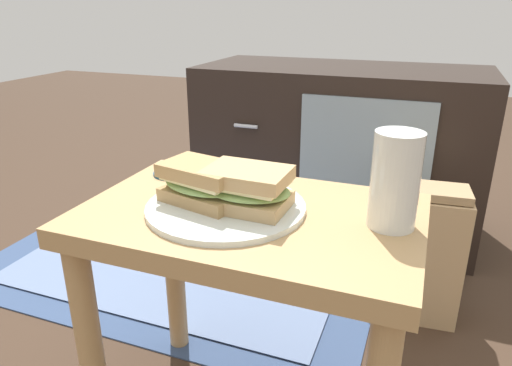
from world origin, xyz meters
TOP-DOWN VIEW (x-y plane):
  - side_table at (0.00, 0.00)m, footprint 0.56×0.36m
  - tv_cabinet at (-0.03, 0.95)m, footprint 0.96×0.46m
  - area_rug at (-0.42, 0.54)m, footprint 1.21×0.88m
  - plate at (-0.04, -0.01)m, footprint 0.27×0.27m
  - sandwich_front at (-0.08, -0.01)m, footprint 0.16×0.12m
  - sandwich_back at (0.00, -0.01)m, footprint 0.15×0.11m
  - beer_glass at (0.22, 0.02)m, footprint 0.07×0.07m
  - coaster at (-0.21, 0.11)m, footprint 0.08×0.08m
  - paper_bag at (0.27, 0.49)m, footprint 0.23×0.16m

SIDE VIEW (x-z plane):
  - area_rug at x=-0.42m, z-range 0.00..0.01m
  - paper_bag at x=0.27m, z-range 0.00..0.36m
  - tv_cabinet at x=-0.03m, z-range 0.00..0.58m
  - side_table at x=0.00m, z-range 0.14..0.60m
  - coaster at x=-0.21m, z-range 0.46..0.47m
  - plate at x=-0.04m, z-range 0.46..0.47m
  - sandwich_front at x=-0.08m, z-range 0.47..0.54m
  - sandwich_back at x=0.00m, z-range 0.47..0.54m
  - beer_glass at x=0.22m, z-range 0.46..0.61m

